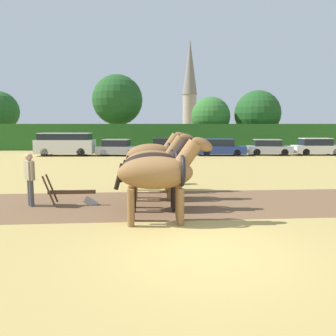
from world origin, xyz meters
name	(u,v)px	position (x,y,z in m)	size (l,w,h in m)	color
ground_plane	(204,250)	(0.00, 0.00, 0.00)	(240.00, 240.00, 0.00)	#A88E4C
plowed_furrow_strip	(36,206)	(-5.13, 3.84, 0.00)	(25.61, 4.17, 0.01)	brown
hedgerow	(176,137)	(0.00, 30.40, 1.48)	(55.49, 1.47, 2.96)	#286023
tree_left	(118,100)	(-7.07, 33.51, 5.85)	(6.05, 6.05, 8.88)	#4C3823
tree_center_left	(211,117)	(4.25, 33.76, 3.89)	(4.75, 4.75, 6.27)	#4C3823
tree_center	(257,114)	(9.99, 33.94, 4.24)	(5.60, 5.60, 7.05)	brown
church_spire	(190,87)	(3.70, 68.36, 11.48)	(3.38, 3.38, 21.93)	gray
draft_horse_lead_left	(160,173)	(-1.00, 1.94, 1.37)	(2.69, 1.09, 2.39)	brown
draft_horse_lead_right	(157,167)	(-1.13, 3.42, 1.33)	(2.66, 1.17, 2.34)	black
draft_horse_trail_left	(156,162)	(-1.24, 4.90, 1.34)	(2.68, 1.10, 2.43)	brown
draft_horse_trail_right	(154,156)	(-1.37, 6.39, 1.44)	(2.66, 1.19, 2.47)	brown
plow	(76,196)	(-3.83, 3.94, 0.32)	(1.78, 0.49, 1.13)	#4C331E
farmer_at_plow	(30,175)	(-5.30, 3.85, 1.02)	(0.47, 0.57, 1.74)	#4C4C4C
farmer_beside_team	(159,162)	(-1.21, 8.05, 1.03)	(0.54, 0.49, 1.75)	#38332D
parked_van	(65,144)	(-10.26, 23.13, 1.07)	(5.22, 2.17, 2.07)	silver
parked_car_left	(118,148)	(-5.47, 23.11, 0.72)	(3.98, 2.13, 1.50)	#9E9EA8
parked_car_center_left	(169,147)	(-0.85, 24.12, 0.75)	(4.50, 2.04, 1.57)	black
parked_car_center	(220,148)	(3.89, 23.38, 0.73)	(4.44, 1.95, 1.53)	navy
parked_car_center_right	(268,148)	(8.43, 23.76, 0.71)	(4.13, 2.20, 1.47)	#A8A8B2
parked_car_right	(317,147)	(12.95, 23.85, 0.76)	(4.42, 1.80, 1.58)	silver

